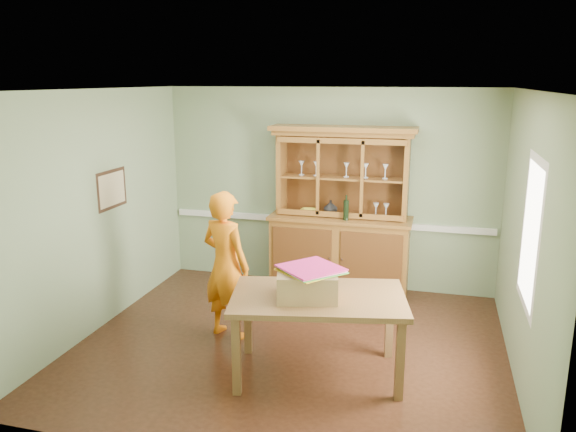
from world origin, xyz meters
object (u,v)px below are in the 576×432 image
(china_hutch, at_px, (340,235))
(dining_table, at_px, (318,305))
(person, at_px, (226,265))
(cardboard_box, at_px, (307,285))

(china_hutch, distance_m, dining_table, 2.26)
(china_hutch, height_order, person, china_hutch)
(dining_table, xyz_separation_m, cardboard_box, (-0.09, -0.08, 0.22))
(cardboard_box, xyz_separation_m, person, (-1.06, 0.66, -0.12))
(cardboard_box, bearing_deg, china_hutch, 92.23)
(china_hutch, xyz_separation_m, dining_table, (0.18, -2.26, -0.06))
(china_hutch, distance_m, cardboard_box, 2.35)
(china_hutch, height_order, cardboard_box, china_hutch)
(china_hutch, bearing_deg, dining_table, -85.35)
(cardboard_box, distance_m, person, 1.25)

